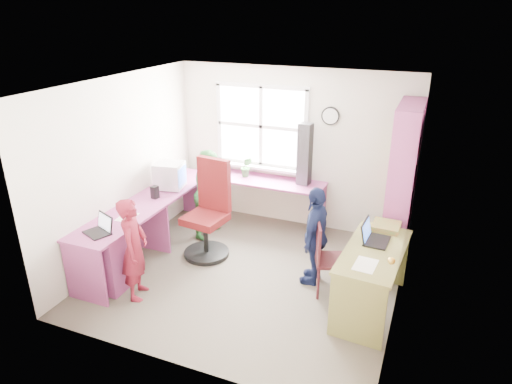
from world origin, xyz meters
TOP-DOWN VIEW (x-y plane):
  - room at (0.01, 0.10)m, footprint 3.64×3.44m
  - l_desk at (-1.31, -0.28)m, footprint 2.38×2.95m
  - right_desk at (1.53, -0.12)m, footprint 0.69×1.34m
  - bookshelf at (1.65, 1.19)m, footprint 0.30×1.02m
  - swivel_chair at (-0.72, 0.34)m, footprint 0.69×0.69m
  - wooden_chair at (0.98, 0.02)m, footprint 0.50×0.50m
  - crt_monitor at (-1.48, 0.60)m, footprint 0.44×0.41m
  - laptop_left at (-1.48, -0.90)m, footprint 0.38×0.35m
  - laptop_right at (1.47, 0.07)m, footprint 0.31×0.36m
  - speaker_a at (-1.47, 0.21)m, footprint 0.10×0.10m
  - speaker_b at (-1.52, 0.88)m, footprint 0.09×0.09m
  - cd_tower at (0.25, 1.49)m, footprint 0.20×0.18m
  - game_box at (1.57, 0.45)m, footprint 0.33×0.33m
  - paper_a at (-1.45, -0.44)m, footprint 0.22×0.29m
  - paper_b at (1.49, -0.47)m, footprint 0.24×0.32m
  - potted_plant at (-0.65, 1.45)m, footprint 0.20×0.18m
  - person_red at (-1.04, -0.89)m, footprint 0.43×0.52m
  - person_green at (-0.96, 0.85)m, footprint 0.50×0.64m
  - person_navy at (0.80, 0.20)m, footprint 0.32×0.74m

SIDE VIEW (x-z plane):
  - l_desk at x=-1.31m, z-range 0.08..0.83m
  - wooden_chair at x=0.98m, z-range 0.04..0.93m
  - right_desk at x=1.53m, z-range 0.17..0.92m
  - swivel_chair at x=-0.72m, z-range -0.09..1.23m
  - person_red at x=-1.04m, z-range 0.00..1.24m
  - person_navy at x=0.80m, z-range 0.00..1.25m
  - person_green at x=-0.96m, z-range 0.00..1.30m
  - paper_a at x=-1.45m, z-range 0.75..0.75m
  - paper_b at x=1.49m, z-range 0.75..0.76m
  - game_box at x=1.57m, z-range 0.75..0.82m
  - laptop_left at x=-1.48m, z-range 0.69..0.90m
  - laptop_right at x=1.47m, z-range 0.69..0.93m
  - speaker_b at x=-1.52m, z-range 0.75..0.91m
  - speaker_a at x=-1.47m, z-range 0.75..0.92m
  - potted_plant at x=-0.65m, z-range 0.75..1.06m
  - crt_monitor at x=-1.48m, z-range 0.75..1.13m
  - bookshelf at x=1.65m, z-range -0.05..2.05m
  - cd_tower at x=0.25m, z-range 0.75..1.66m
  - room at x=0.01m, z-range 0.00..2.44m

